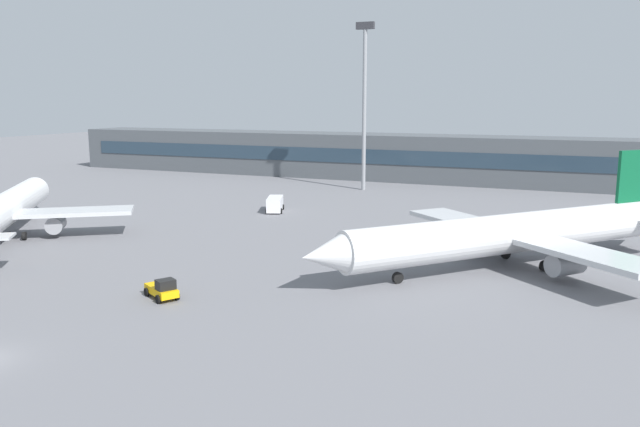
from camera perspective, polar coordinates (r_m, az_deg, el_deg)
The scene contains 7 objects.
ground_plane at distance 75.17m, azimuth -3.91°, elevation -1.95°, with size 400.00×400.00×0.00m, color slate.
terminal_building at distance 127.80m, azimuth 7.88°, elevation 5.04°, with size 152.55×12.13×9.00m.
airplane_near at distance 81.98m, azimuth -26.67°, elevation 0.24°, with size 27.99×35.72×10.36m.
airplane_mid at distance 62.57m, azimuth 16.59°, elevation -1.80°, with size 31.29×34.57×10.67m.
baggage_tug_yellow at distance 52.72m, azimuth -14.02°, elevation -6.65°, with size 3.87×3.12×1.75m.
service_van_white at distance 90.79m, azimuth -4.09°, elevation 0.87°, with size 3.79×5.57×2.08m.
floodlight_tower_west at distance 112.10m, azimuth 4.03°, elevation 10.56°, with size 3.20×0.80×28.94m.
Camera 1 is at (33.54, -25.38, 15.80)m, focal length 35.46 mm.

